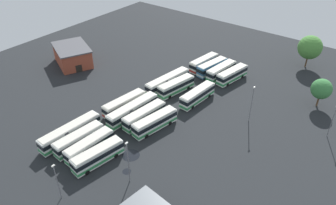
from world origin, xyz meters
The scene contains 26 objects.
ground_plane centered at (0.00, 0.00, 0.00)m, with size 122.08×122.08×0.00m, color black.
bus_row0_slot0 centered at (-22.76, -2.38, 1.84)m, with size 10.88×4.18×3.48m.
bus_row0_slot1 centered at (-21.90, 0.95, 1.84)m, with size 10.79×3.15×3.48m.
bus_row0_slot2 centered at (-21.82, 4.24, 1.84)m, with size 11.14×3.45×3.48m.
bus_row0_slot3 centered at (-21.44, 7.54, 1.84)m, with size 14.18×3.44×3.48m.
bus_row1_slot0 centered at (-7.88, -4.36, 1.84)m, with size 11.32×4.45×3.48m.
bus_row1_slot1 centered at (-7.38, -0.91, 1.84)m, with size 11.44×3.77×3.48m.
bus_row1_slot2 centered at (-7.45, 2.62, 1.84)m, with size 14.21×3.63×3.48m.
bus_row1_slot3 centered at (-6.70, 5.88, 1.84)m, with size 11.67×3.84×3.48m.
bus_row2_slot0 centered at (7.06, -5.74, 1.84)m, with size 11.28×3.33×3.48m.
bus_row2_slot2 centered at (7.34, 1.03, 1.84)m, with size 11.09×4.41×3.48m.
bus_row2_slot3 centered at (7.90, 4.22, 1.84)m, with size 14.26×4.27×3.48m.
bus_row3_slot0 centered at (21.56, -7.53, 1.84)m, with size 10.77×4.30×3.48m.
bus_row3_slot1 centered at (21.77, -4.01, 1.84)m, with size 10.83×3.77×3.48m.
bus_row3_slot2 centered at (22.10, -0.86, 1.84)m, with size 10.71×4.30×3.48m.
bus_row3_slot3 centered at (22.94, 2.40, 1.84)m, with size 10.65×3.80×3.48m.
depot_building centered at (1.77, 35.20, 2.80)m, with size 13.58×15.33×5.56m.
lamp_post_far_corner centered at (12.75, -35.41, 4.35)m, with size 0.56×0.28×7.88m.
lamp_post_by_building centered at (-32.58, -3.64, 4.27)m, with size 0.56×0.28×7.72m.
lamp_post_mid_lot centered at (7.47, -19.58, 4.98)m, with size 0.56×0.28×9.13m.
lamp_post_near_entrance centered at (-22.53, -10.43, 5.01)m, with size 0.56×0.28×9.18m.
tree_northeast centered at (23.23, -30.04, 4.84)m, with size 4.91×4.91×7.31m.
tree_west_edge centered at (42.35, -20.95, 6.19)m, with size 6.84×6.84×9.61m.
puddle_near_shelter centered at (11.98, 8.10, 0.00)m, with size 1.79×1.79×0.01m, color black.
puddle_front_lane centered at (-17.44, -5.90, 0.00)m, with size 3.63×3.63×0.01m, color black.
puddle_back_corner centered at (-21.18, -8.33, 0.00)m, with size 1.69×1.69×0.01m, color black.
Camera 1 is at (-51.67, -41.53, 45.43)m, focal length 35.14 mm.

